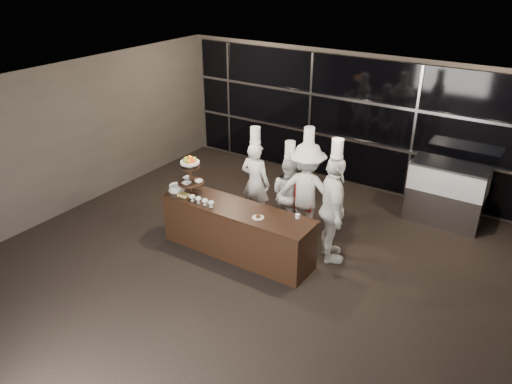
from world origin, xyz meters
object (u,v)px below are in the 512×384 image
Objects in this scene: display_case at (446,191)px; chef_c at (306,191)px; display_stand at (190,172)px; chef_a at (255,182)px; chef_b at (289,193)px; layer_cake at (177,188)px; chef_d at (333,209)px; buffet_counter at (237,230)px.

chef_c is at bearing -136.81° from display_case.
display_case is (3.75, 3.17, -0.65)m from display_stand.
chef_c is at bearing 3.69° from chef_a.
chef_c reaches higher than chef_b.
chef_c is at bearing 32.62° from layer_cake.
chef_d is at bearing 16.19° from layer_cake.
buffet_counter is 1.29m from chef_a.
chef_d is (1.45, 0.75, 0.51)m from buffet_counter.
chef_c is 0.96× the size of chef_d.
chef_b is (0.69, 0.10, -0.10)m from chef_a.
display_stand is 2.59m from chef_d.
display_case is (4.07, 3.22, -0.29)m from layer_cake.
chef_b reaches higher than buffet_counter.
chef_b is at bearing 44.32° from display_stand.
chef_c is (0.69, 1.24, 0.47)m from buffet_counter.
chef_b is at bearing 8.59° from chef_a.
buffet_counter is at bearing -71.72° from chef_a.
chef_d is (-1.30, -2.41, 0.29)m from display_case.
buffet_counter is 1.98× the size of display_case.
chef_a is 0.88× the size of chef_d.
display_stand reaches higher than layer_cake.
buffet_counter is at bearing -119.24° from chef_c.
layer_cake is (-0.32, -0.05, -0.37)m from display_stand.
display_case is at bearing 43.19° from chef_c.
display_stand is 0.41× the size of chef_b.
chef_a is (-3.13, -2.00, 0.18)m from display_case.
chef_d reaches higher than display_case.
chef_c is at bearing 36.17° from display_stand.
buffet_counter is at bearing 0.01° from display_stand.
display_stand is 2.48× the size of layer_cake.
chef_b is at bearing 76.63° from buffet_counter.
chef_c is (2.01, 1.29, -0.04)m from layer_cake.
display_stand is at bearing -135.68° from chef_b.
chef_a reaches higher than layer_cake.
display_stand is 4.95m from display_case.
display_case is 0.80× the size of chef_b.
buffet_counter is 1.34m from chef_b.
buffet_counter is 1.58× the size of chef_b.
display_case is 0.65× the size of chef_d.
display_stand is (-1.00, -0.00, 0.87)m from buffet_counter.
chef_a is (0.61, 1.17, -0.48)m from display_stand.
layer_cake is 0.14× the size of chef_c.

